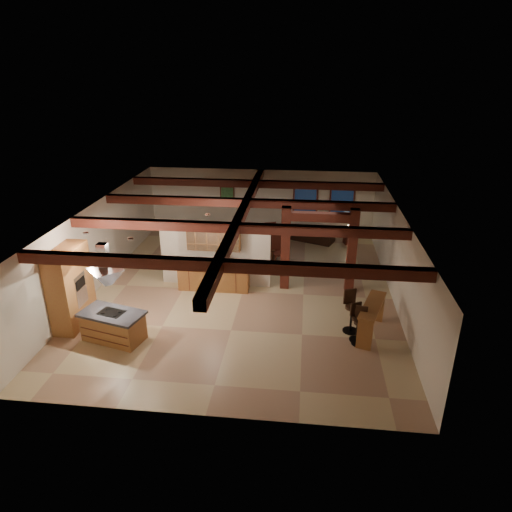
{
  "coord_description": "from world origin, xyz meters",
  "views": [
    {
      "loc": [
        1.99,
        -13.73,
        7.19
      ],
      "look_at": [
        0.4,
        0.5,
        1.12
      ],
      "focal_mm": 32.0,
      "sensor_mm": 36.0,
      "label": 1
    }
  ],
  "objects_px": {
    "dining_table": "(255,252)",
    "sofa": "(311,234)",
    "kitchen_island": "(113,326)",
    "bar_counter": "(372,314)"
  },
  "relations": [
    {
      "from": "dining_table",
      "to": "sofa",
      "type": "height_order",
      "value": "dining_table"
    },
    {
      "from": "kitchen_island",
      "to": "bar_counter",
      "type": "height_order",
      "value": "bar_counter"
    },
    {
      "from": "sofa",
      "to": "bar_counter",
      "type": "bearing_deg",
      "value": 125.25
    },
    {
      "from": "kitchen_island",
      "to": "dining_table",
      "type": "xyz_separation_m",
      "value": [
        3.29,
        6.09,
        -0.14
      ]
    },
    {
      "from": "sofa",
      "to": "bar_counter",
      "type": "height_order",
      "value": "bar_counter"
    },
    {
      "from": "dining_table",
      "to": "bar_counter",
      "type": "bearing_deg",
      "value": -47.99
    },
    {
      "from": "sofa",
      "to": "bar_counter",
      "type": "relative_size",
      "value": 1.06
    },
    {
      "from": "kitchen_island",
      "to": "sofa",
      "type": "xyz_separation_m",
      "value": [
        5.5,
        8.45,
        -0.15
      ]
    },
    {
      "from": "kitchen_island",
      "to": "bar_counter",
      "type": "bearing_deg",
      "value": 8.51
    },
    {
      "from": "dining_table",
      "to": "kitchen_island",
      "type": "bearing_deg",
      "value": -114.24
    }
  ]
}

